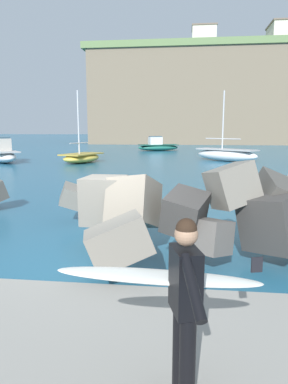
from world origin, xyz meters
name	(u,v)px	position (x,y,z in m)	size (l,w,h in m)	color
ground_plane	(99,258)	(0.00, 0.00, 0.00)	(400.00, 400.00, 0.00)	#235B7A
walkway_path	(7,379)	(0.00, -4.00, 0.12)	(48.00, 4.40, 0.24)	gray
breakwater_jetty	(111,195)	(-0.03, 1.46, 1.12)	(30.36, 7.18, 2.92)	slate
surfer_with_board	(178,293)	(1.82, -4.11, 1.28)	(2.11, 1.39, 1.78)	black
boat_near_left	(158,146)	(-1.99, 39.75, 0.60)	(5.88, 3.98, 1.92)	#1E6656
boat_near_centre	(1,154)	(-13.94, 21.47, 0.70)	(5.62, 5.95, 2.16)	white
boat_near_right	(226,154)	(5.33, 24.89, 0.59)	(5.78, 5.26, 6.11)	white
boat_mid_left	(82,157)	(-6.95, 21.82, 0.45)	(3.37, 4.65, 5.91)	#EAC64C
station_building_west	(287,39)	(22.24, 74.57, 21.53)	(7.59, 8.20, 6.14)	beige
station_building_central	(204,40)	(4.86, 71.75, 21.09)	(5.08, 5.57, 5.26)	beige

